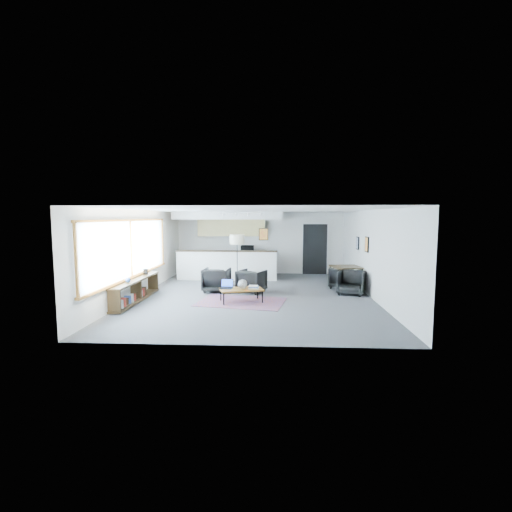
{
  "coord_description": "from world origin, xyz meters",
  "views": [
    {
      "loc": [
        0.65,
        -11.17,
        2.39
      ],
      "look_at": [
        0.04,
        0.4,
        1.17
      ],
      "focal_mm": 26.0,
      "sensor_mm": 36.0,
      "label": 1
    }
  ],
  "objects_px": {
    "floor_lamp": "(237,241)",
    "dining_table": "(346,268)",
    "coffee_table": "(241,290)",
    "book_stack": "(254,287)",
    "ceramic_pot": "(243,284)",
    "microwave": "(247,248)",
    "armchair_left": "(217,279)",
    "dining_chair_near": "(351,283)",
    "laptop": "(227,285)",
    "dining_chair_far": "(341,278)",
    "armchair_right": "(252,280)"
  },
  "relations": [
    {
      "from": "laptop",
      "to": "microwave",
      "type": "relative_size",
      "value": 0.71
    },
    {
      "from": "laptop",
      "to": "ceramic_pot",
      "type": "distance_m",
      "value": 0.48
    },
    {
      "from": "armchair_left",
      "to": "microwave",
      "type": "distance_m",
      "value": 3.79
    },
    {
      "from": "dining_table",
      "to": "floor_lamp",
      "type": "bearing_deg",
      "value": 172.66
    },
    {
      "from": "book_stack",
      "to": "dining_chair_near",
      "type": "distance_m",
      "value": 3.19
    },
    {
      "from": "dining_chair_near",
      "to": "microwave",
      "type": "distance_m",
      "value": 5.29
    },
    {
      "from": "armchair_right",
      "to": "book_stack",
      "type": "bearing_deg",
      "value": 118.94
    },
    {
      "from": "dining_chair_near",
      "to": "dining_chair_far",
      "type": "xyz_separation_m",
      "value": [
        -0.14,
        1.08,
        -0.01
      ]
    },
    {
      "from": "dining_chair_far",
      "to": "book_stack",
      "type": "bearing_deg",
      "value": 51.99
    },
    {
      "from": "floor_lamp",
      "to": "dining_chair_far",
      "type": "distance_m",
      "value": 3.76
    },
    {
      "from": "laptop",
      "to": "armchair_right",
      "type": "bearing_deg",
      "value": 69.41
    },
    {
      "from": "dining_chair_far",
      "to": "coffee_table",
      "type": "bearing_deg",
      "value": 49.22
    },
    {
      "from": "laptop",
      "to": "armchair_left",
      "type": "distance_m",
      "value": 1.45
    },
    {
      "from": "book_stack",
      "to": "microwave",
      "type": "distance_m",
      "value": 5.13
    },
    {
      "from": "ceramic_pot",
      "to": "dining_table",
      "type": "xyz_separation_m",
      "value": [
        3.27,
        2.15,
        0.18
      ]
    },
    {
      "from": "book_stack",
      "to": "armchair_right",
      "type": "xyz_separation_m",
      "value": [
        -0.14,
        1.34,
        -0.03
      ]
    },
    {
      "from": "book_stack",
      "to": "laptop",
      "type": "bearing_deg",
      "value": 176.6
    },
    {
      "from": "book_stack",
      "to": "armchair_left",
      "type": "distance_m",
      "value": 1.89
    },
    {
      "from": "coffee_table",
      "to": "book_stack",
      "type": "distance_m",
      "value": 0.35
    },
    {
      "from": "laptop",
      "to": "book_stack",
      "type": "bearing_deg",
      "value": 1.74
    },
    {
      "from": "dining_chair_far",
      "to": "floor_lamp",
      "type": "bearing_deg",
      "value": 8.58
    },
    {
      "from": "armchair_left",
      "to": "dining_chair_near",
      "type": "distance_m",
      "value": 4.24
    },
    {
      "from": "ceramic_pot",
      "to": "dining_chair_near",
      "type": "bearing_deg",
      "value": 20.93
    },
    {
      "from": "coffee_table",
      "to": "laptop",
      "type": "relative_size",
      "value": 3.52
    },
    {
      "from": "book_stack",
      "to": "microwave",
      "type": "bearing_deg",
      "value": 96.31
    },
    {
      "from": "ceramic_pot",
      "to": "armchair_left",
      "type": "bearing_deg",
      "value": 123.28
    },
    {
      "from": "dining_table",
      "to": "dining_chair_far",
      "type": "bearing_deg",
      "value": 127.59
    },
    {
      "from": "dining_table",
      "to": "ceramic_pot",
      "type": "bearing_deg",
      "value": -146.64
    },
    {
      "from": "dining_table",
      "to": "dining_chair_near",
      "type": "bearing_deg",
      "value": -90.0
    },
    {
      "from": "dining_chair_near",
      "to": "dining_chair_far",
      "type": "height_order",
      "value": "dining_chair_near"
    },
    {
      "from": "dining_table",
      "to": "dining_chair_far",
      "type": "height_order",
      "value": "dining_table"
    },
    {
      "from": "ceramic_pot",
      "to": "book_stack",
      "type": "height_order",
      "value": "ceramic_pot"
    },
    {
      "from": "dining_chair_far",
      "to": "microwave",
      "type": "xyz_separation_m",
      "value": [
        -3.38,
        2.8,
        0.77
      ]
    },
    {
      "from": "floor_lamp",
      "to": "dining_chair_far",
      "type": "height_order",
      "value": "floor_lamp"
    },
    {
      "from": "ceramic_pot",
      "to": "microwave",
      "type": "relative_size",
      "value": 0.51
    },
    {
      "from": "ceramic_pot",
      "to": "microwave",
      "type": "xyz_separation_m",
      "value": [
        -0.25,
        5.13,
        0.59
      ]
    },
    {
      "from": "coffee_table",
      "to": "microwave",
      "type": "height_order",
      "value": "microwave"
    },
    {
      "from": "armchair_right",
      "to": "floor_lamp",
      "type": "distance_m",
      "value": 1.77
    },
    {
      "from": "dining_chair_far",
      "to": "ceramic_pot",
      "type": "bearing_deg",
      "value": 50.03
    },
    {
      "from": "armchair_left",
      "to": "armchair_right",
      "type": "height_order",
      "value": "armchair_left"
    },
    {
      "from": "coffee_table",
      "to": "armchair_left",
      "type": "relative_size",
      "value": 1.56
    },
    {
      "from": "floor_lamp",
      "to": "dining_table",
      "type": "distance_m",
      "value": 3.81
    },
    {
      "from": "armchair_left",
      "to": "dining_chair_near",
      "type": "height_order",
      "value": "armchair_left"
    },
    {
      "from": "armchair_left",
      "to": "dining_chair_near",
      "type": "bearing_deg",
      "value": -179.41
    },
    {
      "from": "armchair_right",
      "to": "dining_chair_far",
      "type": "distance_m",
      "value": 3.1
    },
    {
      "from": "ceramic_pot",
      "to": "laptop",
      "type": "bearing_deg",
      "value": 165.47
    },
    {
      "from": "laptop",
      "to": "ceramic_pot",
      "type": "height_order",
      "value": "ceramic_pot"
    },
    {
      "from": "ceramic_pot",
      "to": "armchair_right",
      "type": "height_order",
      "value": "armchair_right"
    },
    {
      "from": "floor_lamp",
      "to": "dining_chair_far",
      "type": "xyz_separation_m",
      "value": [
        3.55,
        -0.29,
        -1.22
      ]
    },
    {
      "from": "ceramic_pot",
      "to": "armchair_left",
      "type": "relative_size",
      "value": 0.32
    }
  ]
}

